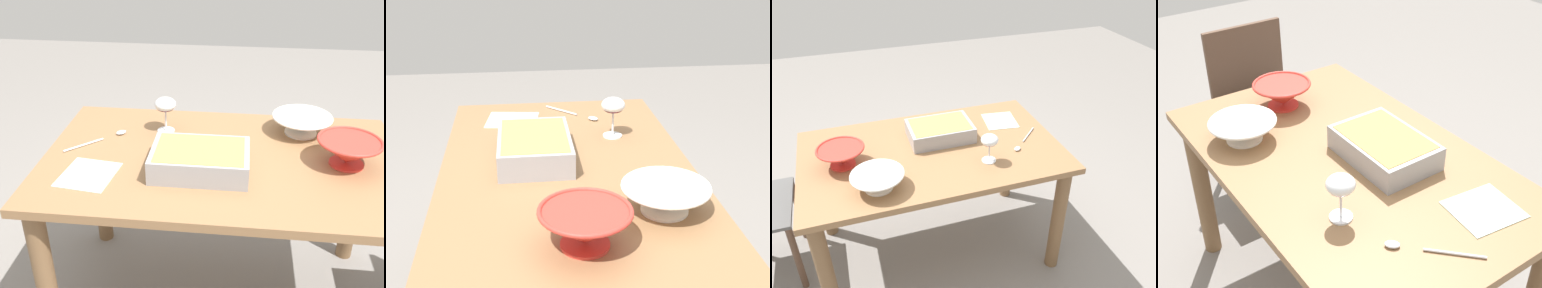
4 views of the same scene
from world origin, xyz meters
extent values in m
cube|color=olive|center=(0.00, 0.00, 0.71)|extent=(1.37, 0.83, 0.03)
cylinder|color=brown|center=(0.62, -0.35, 0.35)|extent=(0.08, 0.08, 0.69)
cylinder|color=brown|center=(0.62, 0.35, 0.35)|extent=(0.08, 0.08, 0.69)
cube|color=#595959|center=(0.97, -0.15, 0.46)|extent=(0.40, 0.44, 0.02)
cube|color=brown|center=(1.15, -0.15, 0.65)|extent=(0.02, 0.42, 0.37)
cylinder|color=brown|center=(0.78, 0.05, 0.22)|extent=(0.04, 0.04, 0.45)
cylinder|color=brown|center=(0.78, -0.35, 0.22)|extent=(0.04, 0.04, 0.45)
cylinder|color=brown|center=(1.15, 0.05, 0.22)|extent=(0.04, 0.04, 0.45)
cylinder|color=brown|center=(1.15, -0.35, 0.22)|extent=(0.04, 0.04, 0.45)
cylinder|color=white|center=(-0.25, 0.20, 0.73)|extent=(0.07, 0.07, 0.01)
cylinder|color=white|center=(-0.25, 0.20, 0.78)|extent=(0.01, 0.01, 0.09)
ellipsoid|color=white|center=(-0.25, 0.20, 0.85)|extent=(0.09, 0.09, 0.06)
ellipsoid|color=#4C0A19|center=(-0.25, 0.20, 0.84)|extent=(0.08, 0.08, 0.04)
cube|color=#99999E|center=(-0.08, -0.10, 0.77)|extent=(0.35, 0.24, 0.09)
cube|color=tan|center=(-0.08, -0.10, 0.81)|extent=(0.31, 0.22, 0.02)
cylinder|color=red|center=(0.46, 0.00, 0.73)|extent=(0.13, 0.13, 0.01)
cone|color=red|center=(0.46, 0.00, 0.78)|extent=(0.23, 0.23, 0.09)
torus|color=red|center=(0.46, 0.00, 0.83)|extent=(0.24, 0.24, 0.01)
cylinder|color=white|center=(0.31, 0.24, 0.73)|extent=(0.13, 0.13, 0.01)
cone|color=white|center=(0.31, 0.24, 0.77)|extent=(0.24, 0.24, 0.07)
torus|color=white|center=(0.31, 0.24, 0.80)|extent=(0.25, 0.25, 0.01)
cylinder|color=silver|center=(-0.56, 0.03, 0.73)|extent=(0.13, 0.13, 0.01)
ellipsoid|color=silver|center=(-0.43, 0.15, 0.73)|extent=(0.05, 0.05, 0.01)
cube|color=#B2CCB7|center=(-0.47, -0.18, 0.73)|extent=(0.21, 0.22, 0.00)
camera|label=1|loc=(0.05, -1.52, 1.60)|focal=42.89mm
camera|label=2|loc=(1.54, -0.15, 1.46)|focal=48.65mm
camera|label=3|loc=(0.40, 1.74, 1.87)|focal=37.01mm
camera|label=4|loc=(-1.22, 0.85, 1.75)|focal=48.24mm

